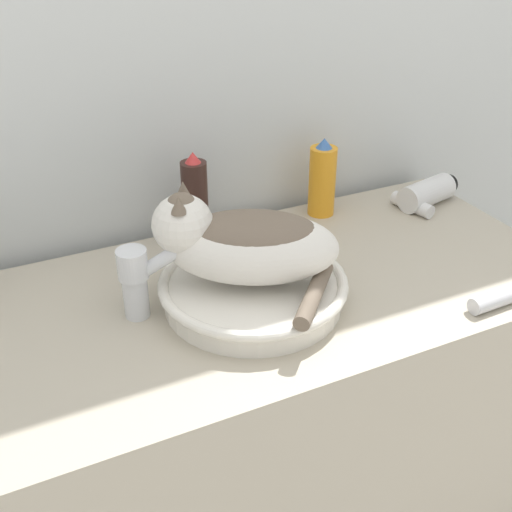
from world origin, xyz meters
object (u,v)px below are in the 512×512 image
(cat, at_px, (242,241))
(hair_dryer, at_px, (426,194))
(hairspray_can_black, at_px, (195,201))
(spray_bottle_trigger, at_px, (322,180))
(cream_tube, at_px, (508,295))
(faucet, at_px, (139,278))

(cat, height_order, hair_dryer, cat)
(hairspray_can_black, relative_size, hair_dryer, 1.19)
(cat, distance_m, hair_dryer, 0.59)
(cat, bearing_deg, hair_dryer, -134.50)
(cat, relative_size, hair_dryer, 2.01)
(spray_bottle_trigger, relative_size, cream_tube, 1.11)
(spray_bottle_trigger, distance_m, hair_dryer, 0.26)
(cat, height_order, cream_tube, cat)
(cat, height_order, hairspray_can_black, cat)
(hairspray_can_black, distance_m, spray_bottle_trigger, 0.30)
(cat, height_order, faucet, cat)
(spray_bottle_trigger, bearing_deg, faucet, -156.64)
(spray_bottle_trigger, height_order, hair_dryer, spray_bottle_trigger)
(hairspray_can_black, relative_size, spray_bottle_trigger, 1.11)
(hairspray_can_black, bearing_deg, spray_bottle_trigger, -0.00)
(hairspray_can_black, xyz_separation_m, spray_bottle_trigger, (0.30, -0.00, -0.01))
(hairspray_can_black, height_order, hair_dryer, hairspray_can_black)
(faucet, relative_size, cream_tube, 0.88)
(cat, xyz_separation_m, spray_bottle_trigger, (0.31, 0.25, -0.04))
(faucet, bearing_deg, cream_tube, -7.66)
(hair_dryer, bearing_deg, hairspray_can_black, 159.40)
(hair_dryer, bearing_deg, cream_tube, -120.43)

